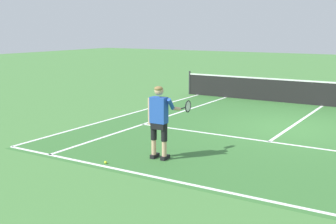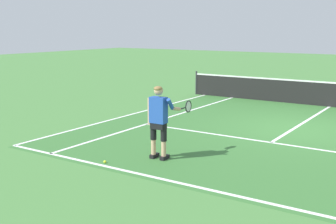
{
  "view_description": "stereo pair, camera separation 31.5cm",
  "coord_description": "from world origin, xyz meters",
  "views": [
    {
      "loc": [
        3.57,
        -13.01,
        3.0
      ],
      "look_at": [
        -1.68,
        -4.44,
        1.05
      ],
      "focal_mm": 46.33,
      "sensor_mm": 36.0,
      "label": 1
    },
    {
      "loc": [
        3.83,
        -12.84,
        3.0
      ],
      "look_at": [
        -1.68,
        -4.44,
        1.05
      ],
      "focal_mm": 46.33,
      "sensor_mm": 36.0,
      "label": 2
    }
  ],
  "objects": [
    {
      "name": "line_service",
      "position": [
        0.0,
        -1.99,
        0.0
      ],
      "size": [
        8.23,
        0.1,
        0.01
      ],
      "primitive_type": "cube",
      "color": "white",
      "rests_on": "ground"
    },
    {
      "name": "line_singles_left",
      "position": [
        -4.12,
        -0.77,
        0.0
      ],
      "size": [
        0.1,
        10.35,
        0.01
      ],
      "primitive_type": "cube",
      "color": "white",
      "rests_on": "ground"
    },
    {
      "name": "tennis_ball_near_feet",
      "position": [
        -2.51,
        -5.78,
        0.03
      ],
      "size": [
        0.07,
        0.07,
        0.07
      ],
      "primitive_type": "sphere",
      "color": "#CCE02D",
      "rests_on": "ground"
    },
    {
      "name": "line_centre_service",
      "position": [
        0.0,
        1.21,
        0.0
      ],
      "size": [
        0.1,
        6.4,
        0.01
      ],
      "primitive_type": "cube",
      "color": "white",
      "rests_on": "ground"
    },
    {
      "name": "ground_plane",
      "position": [
        0.0,
        0.0,
        0.0
      ],
      "size": [
        80.0,
        80.0,
        0.0
      ],
      "primitive_type": "plane",
      "color": "#477F3D"
    },
    {
      "name": "tennis_player",
      "position": [
        -1.68,
        -4.81,
        0.99
      ],
      "size": [
        0.62,
        1.14,
        1.71
      ],
      "color": "black",
      "rests_on": "ground"
    },
    {
      "name": "tennis_net",
      "position": [
        0.0,
        4.41,
        0.5
      ],
      "size": [
        11.96,
        0.08,
        1.07
      ],
      "color": "#333338",
      "rests_on": "ground"
    },
    {
      "name": "line_baseline",
      "position": [
        0.0,
        -5.95,
        0.0
      ],
      "size": [
        10.98,
        0.1,
        0.01
      ],
      "primitive_type": "cube",
      "color": "white",
      "rests_on": "ground"
    },
    {
      "name": "court_inner_surface",
      "position": [
        0.0,
        -0.77,
        0.0
      ],
      "size": [
        10.98,
        10.75,
        0.0
      ],
      "primitive_type": "cube",
      "color": "#387033",
      "rests_on": "ground"
    },
    {
      "name": "line_doubles_left",
      "position": [
        -5.49,
        -0.77,
        0.0
      ],
      "size": [
        0.1,
        10.35,
        0.01
      ],
      "primitive_type": "cube",
      "color": "white",
      "rests_on": "ground"
    }
  ]
}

